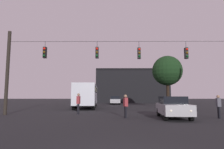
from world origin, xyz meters
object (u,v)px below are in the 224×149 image
(car_far_left, at_px, (115,100))
(pedestrian_crossing_left, at_px, (126,105))
(car_near_right, at_px, (173,107))
(tree_left_silhouette, at_px, (167,71))
(pedestrian_crossing_center, at_px, (78,102))
(pedestrian_crossing_right, at_px, (219,105))
(city_bus, at_px, (87,94))

(car_far_left, bearing_deg, pedestrian_crossing_left, -88.67)
(car_near_right, bearing_deg, pedestrian_crossing_left, 177.68)
(car_far_left, xyz_separation_m, tree_left_silhouette, (6.63, -11.52, 3.99))
(car_near_right, bearing_deg, tree_left_silhouette, 75.83)
(pedestrian_crossing_center, relative_size, tree_left_silhouette, 0.26)
(pedestrian_crossing_left, xyz_separation_m, pedestrian_crossing_right, (6.51, -0.21, -0.02))
(car_near_right, distance_m, pedestrian_crossing_center, 7.84)
(car_far_left, height_order, pedestrian_crossing_center, pedestrian_crossing_center)
(pedestrian_crossing_left, xyz_separation_m, pedestrian_crossing_center, (-3.90, 2.92, 0.09))
(city_bus, bearing_deg, pedestrian_crossing_right, -48.63)
(pedestrian_crossing_left, height_order, tree_left_silhouette, tree_left_silhouette)
(city_bus, xyz_separation_m, tree_left_silhouette, (10.56, -1.32, 2.92))
(pedestrian_crossing_center, relative_size, pedestrian_crossing_right, 1.10)
(car_far_left, distance_m, tree_left_silhouette, 13.88)
(car_far_left, relative_size, tree_left_silhouette, 0.65)
(car_near_right, distance_m, pedestrian_crossing_right, 3.20)
(car_far_left, bearing_deg, car_near_right, -80.35)
(city_bus, bearing_deg, car_near_right, -57.89)
(city_bus, height_order, tree_left_silhouette, tree_left_silhouette)
(car_far_left, bearing_deg, pedestrian_crossing_center, -99.82)
(tree_left_silhouette, bearing_deg, pedestrian_crossing_right, -87.92)
(car_near_right, height_order, pedestrian_crossing_center, pedestrian_crossing_center)
(pedestrian_crossing_center, bearing_deg, pedestrian_crossing_left, -36.79)
(city_bus, relative_size, pedestrian_crossing_right, 6.87)
(car_near_right, bearing_deg, pedestrian_crossing_center, 157.08)
(pedestrian_crossing_center, bearing_deg, city_bus, 93.38)
(car_near_right, relative_size, pedestrian_crossing_left, 2.69)
(city_bus, height_order, car_near_right, city_bus)
(pedestrian_crossing_left, bearing_deg, car_far_left, 91.33)
(car_far_left, height_order, pedestrian_crossing_right, pedestrian_crossing_right)
(pedestrian_crossing_left, bearing_deg, pedestrian_crossing_center, 143.21)
(car_near_right, bearing_deg, car_far_left, 99.65)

